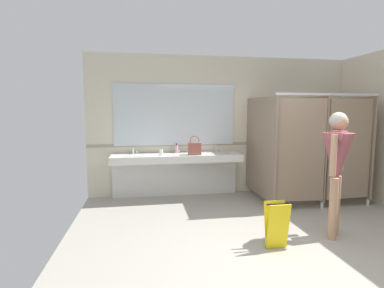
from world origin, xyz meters
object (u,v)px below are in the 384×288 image
Objects in this scene: person_standing at (337,159)px; handbag at (195,148)px; wet_floor_sign at (277,225)px; soap_dispenser at (177,149)px; paper_cup at (161,153)px.

person_standing is 2.56m from handbag.
handbag is 0.62× the size of wet_floor_sign.
person_standing is at bearing -50.56° from soap_dispenser.
person_standing reaches higher than handbag.
soap_dispenser is (-1.91, 2.32, -0.12)m from person_standing.
person_standing reaches higher than soap_dispenser.
person_standing is at bearing 11.28° from wet_floor_sign.
paper_cup is (-0.33, -0.31, -0.03)m from soap_dispenser.
paper_cup is at bearing 120.83° from wet_floor_sign.
person_standing reaches higher than paper_cup.
wet_floor_sign is (-0.93, -0.19, -0.79)m from person_standing.
paper_cup is 0.19× the size of wet_floor_sign.
soap_dispenser is 0.45m from paper_cup.
soap_dispenser is 1.78× the size of paper_cup.
soap_dispenser reaches higher than paper_cup.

